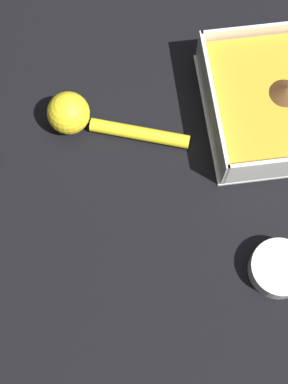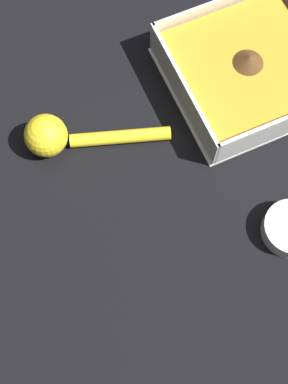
# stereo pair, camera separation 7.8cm
# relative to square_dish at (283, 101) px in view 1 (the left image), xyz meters

# --- Properties ---
(ground_plane) EXTENTS (4.00, 4.00, 0.00)m
(ground_plane) POSITION_rel_square_dish_xyz_m (-0.02, -0.00, -0.03)
(ground_plane) COLOR black
(square_dish) EXTENTS (0.24, 0.24, 0.07)m
(square_dish) POSITION_rel_square_dish_xyz_m (0.00, 0.00, 0.00)
(square_dish) COLOR silver
(square_dish) RESTS_ON ground_plane
(spice_bowl) EXTENTS (0.08, 0.08, 0.03)m
(spice_bowl) POSITION_rel_square_dish_xyz_m (0.26, -0.06, -0.01)
(spice_bowl) COLOR silver
(spice_bowl) RESTS_ON ground_plane
(lemon_squeezer) EXTENTS (0.11, 0.22, 0.07)m
(lemon_squeezer) POSITION_rel_square_dish_xyz_m (-0.01, -0.32, 0.00)
(lemon_squeezer) COLOR yellow
(lemon_squeezer) RESTS_ON ground_plane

